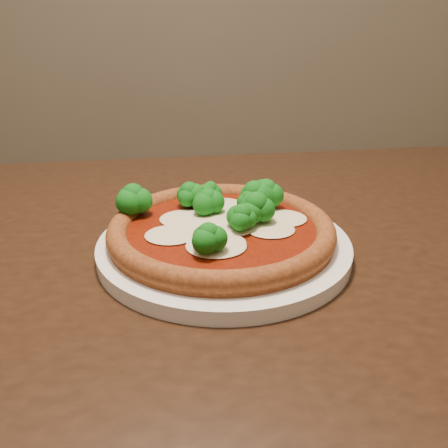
{
  "coord_description": "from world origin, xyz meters",
  "views": [
    {
      "loc": [
        0.2,
        -0.66,
        1.04
      ],
      "look_at": [
        0.22,
        -0.11,
        0.79
      ],
      "focal_mm": 40.0,
      "sensor_mm": 36.0,
      "label": 1
    }
  ],
  "objects": [
    {
      "name": "pizza",
      "position": [
        0.22,
        -0.1,
        0.78
      ],
      "size": [
        0.28,
        0.28,
        0.06
      ],
      "rotation": [
        0.0,
        0.0,
        0.19
      ],
      "color": "brown",
      "rests_on": "plate"
    },
    {
      "name": "dining_table",
      "position": [
        0.17,
        -0.11,
        0.66
      ],
      "size": [
        1.33,
        0.98,
        0.75
      ],
      "rotation": [
        0.0,
        0.0,
        0.11
      ],
      "color": "black",
      "rests_on": "floor"
    },
    {
      "name": "plate",
      "position": [
        0.22,
        -0.11,
        0.76
      ],
      "size": [
        0.31,
        0.31,
        0.02
      ],
      "primitive_type": "cylinder",
      "color": "white",
      "rests_on": "dining_table"
    }
  ]
}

